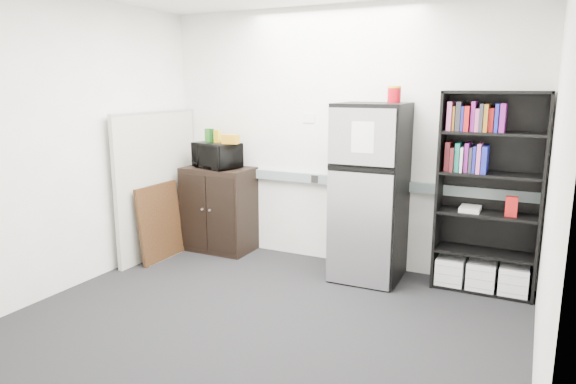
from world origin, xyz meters
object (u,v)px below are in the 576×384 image
at_px(cabinet, 219,209).
at_px(cubicle_partition, 158,184).
at_px(refrigerator, 370,193).
at_px(bookshelf, 489,195).
at_px(microwave, 217,155).

bearing_deg(cabinet, cubicle_partition, -141.46).
distance_m(cubicle_partition, refrigerator, 2.38).
bearing_deg(cabinet, bookshelf, 1.27).
relative_size(bookshelf, refrigerator, 1.07).
relative_size(cabinet, refrigerator, 0.56).
bearing_deg(microwave, cubicle_partition, -125.99).
distance_m(cabinet, microwave, 0.63).
height_order(bookshelf, cubicle_partition, bookshelf).
bearing_deg(cubicle_partition, cabinet, 38.54).
xyz_separation_m(bookshelf, refrigerator, (-1.07, -0.14, -0.05)).
relative_size(cabinet, microwave, 1.89).
height_order(cubicle_partition, cabinet, cubicle_partition).
bearing_deg(bookshelf, refrigerator, -172.33).
height_order(cubicle_partition, refrigerator, refrigerator).
distance_m(bookshelf, cabinet, 2.93).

